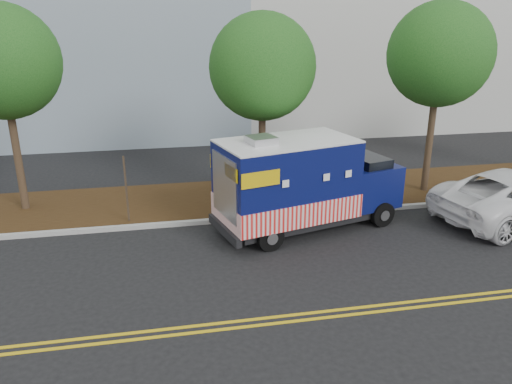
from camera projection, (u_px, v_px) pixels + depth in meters
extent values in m
plane|color=black|center=(259.00, 237.00, 15.85)|extent=(120.00, 120.00, 0.00)
cube|color=#9E9E99|center=(251.00, 218.00, 17.12)|extent=(120.00, 0.18, 0.15)
cube|color=black|center=(241.00, 197.00, 19.06)|extent=(120.00, 4.00, 0.15)
cube|color=gold|center=(296.00, 315.00, 11.73)|extent=(120.00, 0.10, 0.01)
cube|color=gold|center=(298.00, 321.00, 11.50)|extent=(120.00, 0.10, 0.01)
cylinder|color=#38281C|center=(17.00, 154.00, 17.17)|extent=(0.26, 0.26, 4.30)
sphere|color=#144916|center=(2.00, 62.00, 16.13)|extent=(3.75, 3.75, 3.75)
cylinder|color=#38281C|center=(262.00, 149.00, 18.33)|extent=(0.26, 0.26, 4.02)
sphere|color=#144916|center=(262.00, 67.00, 17.34)|extent=(3.74, 3.74, 3.74)
cylinder|color=#38281C|center=(430.00, 139.00, 19.02)|extent=(0.26, 0.26, 4.38)
sphere|color=#144916|center=(440.00, 54.00, 17.97)|extent=(3.78, 3.78, 3.78)
cube|color=#473828|center=(126.00, 191.00, 16.37)|extent=(0.06, 0.06, 2.40)
cube|color=black|center=(309.00, 215.00, 16.52)|extent=(5.88, 3.26, 0.28)
cube|color=#0A114B|center=(287.00, 179.00, 15.69)|extent=(4.63, 3.29, 2.39)
cube|color=red|center=(286.00, 204.00, 15.98)|extent=(4.69, 3.35, 0.75)
cube|color=white|center=(287.00, 141.00, 15.28)|extent=(4.63, 3.29, 0.06)
cube|color=#B7B7BA|center=(261.00, 140.00, 14.87)|extent=(0.97, 0.97, 0.22)
cube|color=#0A114B|center=(362.00, 182.00, 17.10)|extent=(2.28, 2.53, 1.40)
cube|color=black|center=(363.00, 164.00, 16.86)|extent=(1.46, 2.13, 0.65)
cube|color=black|center=(382.00, 191.00, 17.64)|extent=(0.59, 1.95, 0.30)
cube|color=black|center=(225.00, 230.00, 15.27)|extent=(0.75, 2.21, 0.28)
cube|color=#B7B7BA|center=(224.00, 187.00, 14.81)|extent=(0.50, 1.75, 1.89)
cube|color=#B7B7BA|center=(277.00, 166.00, 16.80)|extent=(1.75, 0.50, 1.10)
cube|color=#DDB50B|center=(261.00, 179.00, 13.89)|extent=(1.16, 0.32, 0.45)
cube|color=#DDB50B|center=(228.00, 158.00, 15.90)|extent=(1.16, 0.32, 0.45)
cylinder|color=black|center=(382.00, 214.00, 16.56)|extent=(0.88, 0.48, 0.84)
cylinder|color=black|center=(346.00, 195.00, 18.28)|extent=(0.88, 0.48, 0.84)
cylinder|color=black|center=(270.00, 237.00, 14.84)|extent=(0.88, 0.48, 0.84)
cylinder|color=black|center=(242.00, 214.00, 16.57)|extent=(0.88, 0.48, 0.84)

